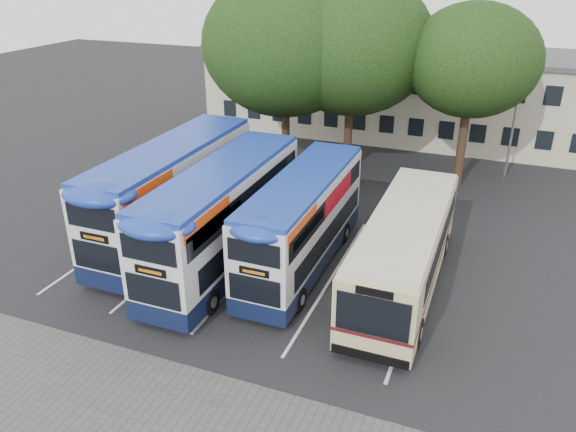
{
  "coord_description": "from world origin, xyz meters",
  "views": [
    {
      "loc": [
        5.42,
        -14.39,
        12.27
      ],
      "look_at": [
        -2.2,
        5.0,
        2.53
      ],
      "focal_mm": 35.0,
      "sensor_mm": 36.0,
      "label": 1
    }
  ],
  "objects_px": {
    "bus_dd_right": "(303,218)",
    "bus_single": "(405,246)",
    "tree_right": "(473,61)",
    "tree_mid": "(352,45)",
    "tree_left": "(286,45)",
    "bus_dd_mid": "(224,213)",
    "bus_dd_left": "(174,189)",
    "lamp_post": "(519,94)"
  },
  "relations": [
    {
      "from": "bus_dd_left",
      "to": "tree_mid",
      "type": "bearing_deg",
      "value": 67.88
    },
    {
      "from": "tree_mid",
      "to": "bus_dd_left",
      "type": "xyz_separation_m",
      "value": [
        -4.86,
        -11.96,
        -5.03
      ]
    },
    {
      "from": "tree_right",
      "to": "bus_dd_left",
      "type": "distance_m",
      "value": 17.18
    },
    {
      "from": "bus_dd_left",
      "to": "bus_dd_mid",
      "type": "distance_m",
      "value": 3.56
    },
    {
      "from": "lamp_post",
      "to": "tree_left",
      "type": "relative_size",
      "value": 0.78
    },
    {
      "from": "bus_dd_right",
      "to": "tree_mid",
      "type": "bearing_deg",
      "value": 97.16
    },
    {
      "from": "tree_mid",
      "to": "bus_dd_left",
      "type": "distance_m",
      "value": 13.85
    },
    {
      "from": "bus_single",
      "to": "bus_dd_left",
      "type": "bearing_deg",
      "value": 178.25
    },
    {
      "from": "tree_mid",
      "to": "tree_right",
      "type": "bearing_deg",
      "value": -1.02
    },
    {
      "from": "tree_right",
      "to": "bus_single",
      "type": "height_order",
      "value": "tree_right"
    },
    {
      "from": "tree_mid",
      "to": "bus_dd_mid",
      "type": "xyz_separation_m",
      "value": [
        -1.58,
        -13.33,
        -5.1
      ]
    },
    {
      "from": "tree_left",
      "to": "bus_single",
      "type": "height_order",
      "value": "tree_left"
    },
    {
      "from": "bus_dd_right",
      "to": "bus_single",
      "type": "distance_m",
      "value": 4.35
    },
    {
      "from": "lamp_post",
      "to": "bus_single",
      "type": "distance_m",
      "value": 15.19
    },
    {
      "from": "tree_right",
      "to": "bus_dd_left",
      "type": "relative_size",
      "value": 0.92
    },
    {
      "from": "bus_dd_right",
      "to": "tree_left",
      "type": "bearing_deg",
      "value": 115.12
    },
    {
      "from": "tree_left",
      "to": "bus_dd_mid",
      "type": "height_order",
      "value": "tree_left"
    },
    {
      "from": "bus_dd_right",
      "to": "bus_single",
      "type": "bearing_deg",
      "value": -0.93
    },
    {
      "from": "tree_left",
      "to": "bus_dd_left",
      "type": "xyz_separation_m",
      "value": [
        -1.21,
        -10.8,
        -5.03
      ]
    },
    {
      "from": "tree_right",
      "to": "bus_dd_right",
      "type": "relative_size",
      "value": 1.04
    },
    {
      "from": "tree_left",
      "to": "tree_mid",
      "type": "distance_m",
      "value": 3.83
    },
    {
      "from": "lamp_post",
      "to": "tree_left",
      "type": "bearing_deg",
      "value": -165.66
    },
    {
      "from": "tree_left",
      "to": "bus_single",
      "type": "xyz_separation_m",
      "value": [
        9.51,
        -11.13,
        -5.73
      ]
    },
    {
      "from": "tree_right",
      "to": "bus_dd_mid",
      "type": "relative_size",
      "value": 0.95
    },
    {
      "from": "tree_left",
      "to": "bus_single",
      "type": "bearing_deg",
      "value": -49.46
    },
    {
      "from": "bus_dd_right",
      "to": "bus_dd_mid",
      "type": "bearing_deg",
      "value": -160.21
    },
    {
      "from": "tree_mid",
      "to": "bus_dd_mid",
      "type": "relative_size",
      "value": 1.08
    },
    {
      "from": "lamp_post",
      "to": "bus_dd_left",
      "type": "height_order",
      "value": "lamp_post"
    },
    {
      "from": "bus_single",
      "to": "lamp_post",
      "type": "bearing_deg",
      "value": 76.64
    },
    {
      "from": "lamp_post",
      "to": "bus_dd_mid",
      "type": "height_order",
      "value": "lamp_post"
    },
    {
      "from": "tree_left",
      "to": "tree_right",
      "type": "distance_m",
      "value": 10.42
    },
    {
      "from": "tree_left",
      "to": "bus_dd_right",
      "type": "distance_m",
      "value": 13.31
    },
    {
      "from": "bus_dd_mid",
      "to": "lamp_post",
      "type": "bearing_deg",
      "value": 54.93
    },
    {
      "from": "bus_dd_left",
      "to": "bus_dd_mid",
      "type": "bearing_deg",
      "value": -22.75
    },
    {
      "from": "bus_dd_mid",
      "to": "bus_dd_right",
      "type": "bearing_deg",
      "value": 19.79
    },
    {
      "from": "tree_mid",
      "to": "bus_single",
      "type": "bearing_deg",
      "value": -64.48
    },
    {
      "from": "bus_dd_left",
      "to": "bus_dd_right",
      "type": "height_order",
      "value": "bus_dd_left"
    },
    {
      "from": "tree_right",
      "to": "bus_dd_mid",
      "type": "xyz_separation_m",
      "value": [
        -8.29,
        -13.21,
        -4.67
      ]
    },
    {
      "from": "tree_left",
      "to": "bus_dd_mid",
      "type": "distance_m",
      "value": 13.36
    },
    {
      "from": "lamp_post",
      "to": "tree_right",
      "type": "distance_m",
      "value": 4.0
    },
    {
      "from": "bus_single",
      "to": "bus_dd_right",
      "type": "bearing_deg",
      "value": 179.07
    },
    {
      "from": "lamp_post",
      "to": "tree_left",
      "type": "distance_m",
      "value": 13.59
    }
  ]
}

